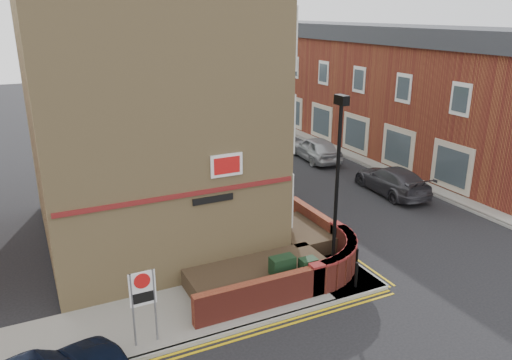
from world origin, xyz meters
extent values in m
plane|color=black|center=(0.00, 0.00, 0.00)|extent=(120.00, 120.00, 0.00)
cube|color=gray|center=(-3.50, 1.50, 0.06)|extent=(13.00, 3.00, 0.12)
cube|color=gray|center=(2.00, 16.00, 0.06)|extent=(2.00, 32.00, 0.12)
cube|color=gray|center=(13.00, 13.00, 0.06)|extent=(4.00, 40.00, 0.12)
cube|color=gray|center=(-3.50, 0.00, 0.06)|extent=(13.00, 0.15, 0.12)
cube|color=gray|center=(3.00, 16.00, 0.06)|extent=(0.15, 32.00, 0.12)
cube|color=gray|center=(11.00, 13.00, 0.06)|extent=(0.15, 40.00, 0.12)
cube|color=gold|center=(-3.50, -0.25, 0.01)|extent=(13.00, 0.28, 0.01)
cube|color=gold|center=(3.25, 16.00, 0.01)|extent=(0.28, 32.00, 0.01)
cube|color=tan|center=(-3.00, 8.00, 5.62)|extent=(8.00, 10.00, 11.00)
cube|color=maroon|center=(-3.00, 2.97, 3.32)|extent=(7.80, 0.06, 0.15)
cube|color=white|center=(-1.50, 2.96, 4.12)|extent=(1.10, 0.05, 0.75)
cube|color=black|center=(-2.00, 2.96, 3.02)|extent=(1.40, 0.04, 0.22)
cylinder|color=black|center=(1.60, 1.20, 3.12)|extent=(0.12, 0.12, 6.00)
cylinder|color=black|center=(1.60, 1.20, 0.52)|extent=(0.20, 0.20, 0.80)
cube|color=black|center=(1.60, 1.20, 6.27)|extent=(0.25, 0.50, 0.30)
cube|color=black|center=(-0.30, 1.30, 0.72)|extent=(0.80, 0.45, 1.20)
cube|color=black|center=(0.50, 1.00, 0.67)|extent=(0.55, 0.40, 1.10)
cylinder|color=black|center=(2.00, 0.40, 0.57)|extent=(0.11, 0.11, 0.90)
cylinder|color=black|center=(2.60, 1.20, 0.57)|extent=(0.11, 0.11, 0.90)
cylinder|color=slate|center=(-5.30, 0.50, 1.22)|extent=(0.06, 0.06, 2.20)
cylinder|color=slate|center=(-4.70, 0.50, 1.22)|extent=(0.06, 0.06, 2.20)
cube|color=white|center=(-5.00, 0.50, 1.82)|extent=(0.72, 0.04, 1.00)
cylinder|color=red|center=(-5.00, 0.47, 2.07)|extent=(0.44, 0.02, 0.44)
cube|color=maroon|center=(14.50, 17.00, 3.50)|extent=(5.00, 30.00, 7.00)
cube|color=#2B2E33|center=(14.50, 17.00, 7.50)|extent=(5.40, 30.40, 1.00)
cube|color=beige|center=(14.50, 38.00, 3.50)|extent=(5.00, 12.00, 7.00)
cube|color=#2B2E33|center=(14.50, 38.00, 7.50)|extent=(5.40, 12.40, 1.00)
cylinder|color=#382B1E|center=(2.00, 14.00, 2.40)|extent=(0.24, 0.24, 4.55)
sphere|color=#184A1A|center=(2.00, 14.00, 5.00)|extent=(3.64, 3.64, 3.64)
sphere|color=#184A1A|center=(2.40, 13.70, 4.15)|extent=(2.60, 2.60, 2.60)
sphere|color=#184A1A|center=(1.70, 14.40, 4.54)|extent=(2.86, 2.86, 2.86)
cylinder|color=#382B1E|center=(2.00, 22.00, 2.64)|extent=(0.24, 0.24, 5.04)
sphere|color=#184A1A|center=(2.00, 22.00, 5.52)|extent=(4.03, 4.03, 4.03)
sphere|color=#184A1A|center=(2.40, 21.70, 4.58)|extent=(2.88, 2.88, 2.88)
sphere|color=#184A1A|center=(1.70, 22.40, 5.02)|extent=(3.17, 3.17, 3.17)
cylinder|color=#382B1E|center=(2.00, 30.00, 2.50)|extent=(0.24, 0.24, 4.76)
sphere|color=#184A1A|center=(2.00, 30.00, 5.22)|extent=(3.81, 3.81, 3.81)
sphere|color=#184A1A|center=(2.40, 29.70, 4.34)|extent=(2.72, 2.72, 2.72)
sphere|color=#184A1A|center=(1.70, 30.40, 4.74)|extent=(2.99, 2.99, 2.99)
cylinder|color=black|center=(2.40, 25.00, 1.72)|extent=(0.10, 0.10, 3.20)
imported|color=black|center=(2.40, 25.00, 3.82)|extent=(0.20, 0.16, 1.00)
imported|color=#AFB0B7|center=(5.00, 15.39, 0.61)|extent=(2.44, 3.95, 1.23)
imported|color=maroon|center=(4.25, 20.17, 0.59)|extent=(2.11, 4.33, 1.19)
imported|color=#343339|center=(9.31, 7.29, 0.69)|extent=(2.27, 4.86, 1.37)
imported|color=#A1A4A9|center=(9.00, 14.00, 0.75)|extent=(2.16, 4.52, 1.49)
camera|label=1|loc=(-7.34, -11.30, 8.84)|focal=35.00mm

